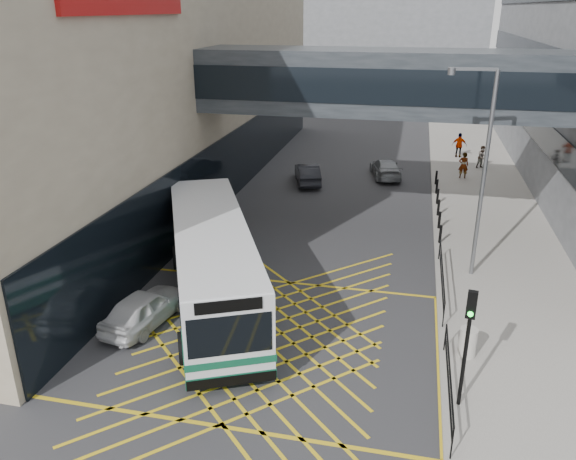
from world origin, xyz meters
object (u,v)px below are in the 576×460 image
Objects in this scene: litter_bin at (468,342)px; pedestrian_a at (463,165)px; car_silver at (386,168)px; car_white at (144,308)px; street_lamp at (481,163)px; car_dark at (308,173)px; pedestrian_c at (459,145)px; bus at (212,260)px; traffic_light at (468,333)px; pedestrian_b at (482,157)px.

pedestrian_a is (1.15, 21.53, 0.38)m from litter_bin.
car_silver is 2.43× the size of pedestrian_a.
street_lamp is (11.79, 6.64, 4.38)m from car_white.
litter_bin is (11.36, 0.24, -0.01)m from car_white.
street_lamp reaches higher than car_dark.
pedestrian_a is at bearing 86.94° from litter_bin.
car_dark is 13.39m from pedestrian_c.
pedestrian_a is (5.10, 0.34, 0.38)m from car_silver.
pedestrian_c is (10.11, 8.77, 0.43)m from car_dark.
traffic_light is (9.10, -4.68, 0.83)m from bus.
car_white reaches higher than litter_bin.
street_lamp reaches higher than pedestrian_c.
car_silver reaches higher than car_dark.
pedestrian_a reaches higher than pedestrian_b.
bus reaches higher than car_white.
litter_bin is 0.63× the size of pedestrian_b.
litter_bin is at bearing 90.08° from traffic_light.
street_lamp is 7.77m from litter_bin.
street_lamp is (9.33, -12.19, 4.39)m from car_dark.
pedestrian_b is (2.64, 24.49, 0.29)m from litter_bin.
street_lamp reaches higher than bus.
traffic_light is at bearing 177.68° from car_white.
street_lamp is 21.34m from pedestrian_c.
street_lamp is at bearing 85.45° from pedestrian_a.
bus is 11.97× the size of litter_bin.
car_silver is at bearing 100.56° from litter_bin.
pedestrian_a is 5.82m from pedestrian_c.
car_dark is 10.48m from pedestrian_a.
pedestrian_c is (1.20, 27.36, 0.43)m from litter_bin.
bus is at bearing -163.26° from street_lamp.
pedestrian_b reaches higher than car_dark.
litter_bin is 24.63m from pedestrian_b.
car_silver is at bearing 99.28° from street_lamp.
pedestrian_b is at bearing -109.21° from car_white.
car_white reaches higher than car_silver.
pedestrian_c is at bearing 80.68° from street_lamp.
car_dark is 23.00m from traffic_light.
traffic_light is at bearing -102.43° from street_lamp.
pedestrian_a is (0.72, 15.13, -4.01)m from street_lamp.
pedestrian_a is at bearing 94.93° from traffic_light.
pedestrian_b is at bearing -118.52° from pedestrian_a.
traffic_light is (3.55, -23.89, 1.95)m from car_silver.
traffic_light reaches higher than pedestrian_c.
car_white is at bearing -178.80° from litter_bin.
bus is 22.27m from pedestrian_a.
car_silver is 8.04m from pedestrian_c.
traffic_light is (8.50, -21.28, 1.95)m from car_dark.
pedestrian_c is at bearing -142.15° from car_silver.
car_dark is at bearing 120.24° from street_lamp.
litter_bin is at bearing -36.72° from bus.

